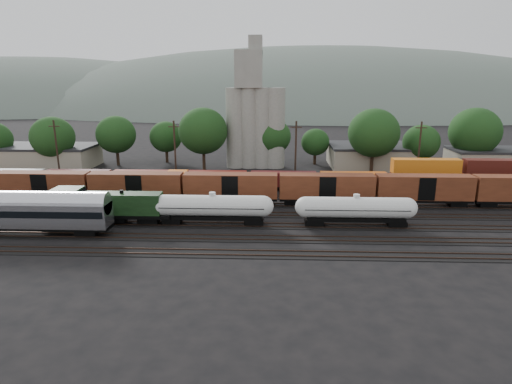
{
  "coord_description": "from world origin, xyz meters",
  "views": [
    {
      "loc": [
        7.4,
        -61.69,
        19.92
      ],
      "look_at": [
        4.94,
        2.0,
        3.0
      ],
      "focal_mm": 30.0,
      "sensor_mm": 36.0,
      "label": 1
    }
  ],
  "objects_px": {
    "passenger_coach": "(13,210)",
    "orange_locomotive": "(202,183)",
    "tank_car_a": "(213,207)",
    "green_locomotive": "(100,205)",
    "grain_silo": "(255,118)"
  },
  "relations": [
    {
      "from": "green_locomotive",
      "to": "grain_silo",
      "type": "distance_m",
      "value": 46.42
    },
    {
      "from": "green_locomotive",
      "to": "tank_car_a",
      "type": "relative_size",
      "value": 1.07
    },
    {
      "from": "green_locomotive",
      "to": "grain_silo",
      "type": "xyz_separation_m",
      "value": [
        20.02,
        41.0,
        8.51
      ]
    },
    {
      "from": "orange_locomotive",
      "to": "passenger_coach",
      "type": "bearing_deg",
      "value": -136.79
    },
    {
      "from": "green_locomotive",
      "to": "passenger_coach",
      "type": "xyz_separation_m",
      "value": [
        -9.38,
        -5.0,
        0.73
      ]
    },
    {
      "from": "orange_locomotive",
      "to": "grain_silo",
      "type": "xyz_separation_m",
      "value": [
        8.11,
        26.0,
        8.85
      ]
    },
    {
      "from": "passenger_coach",
      "to": "grain_silo",
      "type": "height_order",
      "value": "grain_silo"
    },
    {
      "from": "tank_car_a",
      "to": "orange_locomotive",
      "type": "height_order",
      "value": "tank_car_a"
    },
    {
      "from": "green_locomotive",
      "to": "passenger_coach",
      "type": "relative_size",
      "value": 0.73
    },
    {
      "from": "tank_car_a",
      "to": "passenger_coach",
      "type": "height_order",
      "value": "passenger_coach"
    },
    {
      "from": "passenger_coach",
      "to": "orange_locomotive",
      "type": "xyz_separation_m",
      "value": [
        21.29,
        20.0,
        -1.08
      ]
    },
    {
      "from": "tank_car_a",
      "to": "orange_locomotive",
      "type": "relative_size",
      "value": 1.01
    },
    {
      "from": "orange_locomotive",
      "to": "grain_silo",
      "type": "height_order",
      "value": "grain_silo"
    },
    {
      "from": "orange_locomotive",
      "to": "green_locomotive",
      "type": "bearing_deg",
      "value": -128.45
    },
    {
      "from": "grain_silo",
      "to": "orange_locomotive",
      "type": "bearing_deg",
      "value": -107.33
    }
  ]
}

